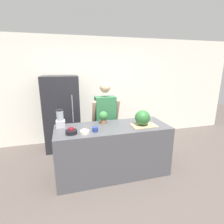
{
  "coord_description": "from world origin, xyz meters",
  "views": [
    {
      "loc": [
        -0.77,
        -2.37,
        1.9
      ],
      "look_at": [
        0.0,
        0.41,
        1.14
      ],
      "focal_mm": 28.0,
      "sensor_mm": 36.0,
      "label": 1
    }
  ],
  "objects_px": {
    "refrigerator": "(62,113)",
    "watermelon": "(142,118)",
    "bowl_cherries": "(71,131)",
    "potted_plant": "(103,117)",
    "bowl_small_blue": "(95,129)",
    "person": "(106,120)",
    "blender": "(60,120)",
    "bowl_cream": "(85,132)"
  },
  "relations": [
    {
      "from": "person",
      "to": "watermelon",
      "type": "bearing_deg",
      "value": -54.83
    },
    {
      "from": "bowl_small_blue",
      "to": "refrigerator",
      "type": "bearing_deg",
      "value": 109.54
    },
    {
      "from": "bowl_cherries",
      "to": "potted_plant",
      "type": "height_order",
      "value": "potted_plant"
    },
    {
      "from": "watermelon",
      "to": "blender",
      "type": "xyz_separation_m",
      "value": [
        -1.37,
        0.31,
        -0.01
      ]
    },
    {
      "from": "refrigerator",
      "to": "watermelon",
      "type": "bearing_deg",
      "value": -46.17
    },
    {
      "from": "person",
      "to": "blender",
      "type": "bearing_deg",
      "value": -155.82
    },
    {
      "from": "refrigerator",
      "to": "bowl_cherries",
      "type": "height_order",
      "value": "refrigerator"
    },
    {
      "from": "refrigerator",
      "to": "watermelon",
      "type": "xyz_separation_m",
      "value": [
        1.36,
        -1.42,
        0.19
      ]
    },
    {
      "from": "refrigerator",
      "to": "watermelon",
      "type": "height_order",
      "value": "refrigerator"
    },
    {
      "from": "bowl_cherries",
      "to": "potted_plant",
      "type": "bearing_deg",
      "value": 31.68
    },
    {
      "from": "refrigerator",
      "to": "person",
      "type": "height_order",
      "value": "refrigerator"
    },
    {
      "from": "watermelon",
      "to": "bowl_cherries",
      "type": "relative_size",
      "value": 1.48
    },
    {
      "from": "refrigerator",
      "to": "person",
      "type": "xyz_separation_m",
      "value": [
        0.87,
        -0.72,
        -0.03
      ]
    },
    {
      "from": "bowl_small_blue",
      "to": "blender",
      "type": "distance_m",
      "value": 0.65
    },
    {
      "from": "bowl_cream",
      "to": "bowl_small_blue",
      "type": "xyz_separation_m",
      "value": [
        0.17,
        0.04,
        0.01
      ]
    },
    {
      "from": "bowl_cherries",
      "to": "blender",
      "type": "distance_m",
      "value": 0.41
    },
    {
      "from": "potted_plant",
      "to": "blender",
      "type": "bearing_deg",
      "value": 179.89
    },
    {
      "from": "person",
      "to": "bowl_cherries",
      "type": "height_order",
      "value": "person"
    },
    {
      "from": "refrigerator",
      "to": "blender",
      "type": "distance_m",
      "value": 1.13
    },
    {
      "from": "bowl_cherries",
      "to": "blender",
      "type": "bearing_deg",
      "value": 113.68
    },
    {
      "from": "watermelon",
      "to": "bowl_cherries",
      "type": "distance_m",
      "value": 1.22
    },
    {
      "from": "person",
      "to": "bowl_cream",
      "type": "bearing_deg",
      "value": -123.14
    },
    {
      "from": "refrigerator",
      "to": "bowl_cherries",
      "type": "distance_m",
      "value": 1.49
    },
    {
      "from": "refrigerator",
      "to": "blender",
      "type": "height_order",
      "value": "refrigerator"
    },
    {
      "from": "watermelon",
      "to": "blender",
      "type": "relative_size",
      "value": 0.85
    },
    {
      "from": "person",
      "to": "blender",
      "type": "xyz_separation_m",
      "value": [
        -0.88,
        -0.39,
        0.21
      ]
    },
    {
      "from": "watermelon",
      "to": "bowl_small_blue",
      "type": "distance_m",
      "value": 0.85
    },
    {
      "from": "refrigerator",
      "to": "watermelon",
      "type": "distance_m",
      "value": 1.98
    },
    {
      "from": "potted_plant",
      "to": "watermelon",
      "type": "bearing_deg",
      "value": -26.01
    },
    {
      "from": "bowl_small_blue",
      "to": "potted_plant",
      "type": "relative_size",
      "value": 0.42
    },
    {
      "from": "bowl_cream",
      "to": "bowl_small_blue",
      "type": "bearing_deg",
      "value": 13.51
    },
    {
      "from": "refrigerator",
      "to": "bowl_cherries",
      "type": "bearing_deg",
      "value": -84.18
    },
    {
      "from": "bowl_cherries",
      "to": "blender",
      "type": "xyz_separation_m",
      "value": [
        -0.16,
        0.36,
        0.09
      ]
    },
    {
      "from": "watermelon",
      "to": "bowl_small_blue",
      "type": "relative_size",
      "value": 2.75
    },
    {
      "from": "potted_plant",
      "to": "bowl_small_blue",
      "type": "bearing_deg",
      "value": -121.06
    },
    {
      "from": "person",
      "to": "bowl_small_blue",
      "type": "relative_size",
      "value": 16.74
    },
    {
      "from": "watermelon",
      "to": "bowl_small_blue",
      "type": "xyz_separation_m",
      "value": [
        -0.84,
        -0.05,
        -0.11
      ]
    },
    {
      "from": "bowl_cream",
      "to": "bowl_small_blue",
      "type": "relative_size",
      "value": 1.54
    },
    {
      "from": "watermelon",
      "to": "blender",
      "type": "distance_m",
      "value": 1.41
    },
    {
      "from": "bowl_small_blue",
      "to": "person",
      "type": "bearing_deg",
      "value": 65.32
    },
    {
      "from": "person",
      "to": "refrigerator",
      "type": "bearing_deg",
      "value": 140.39
    },
    {
      "from": "refrigerator",
      "to": "bowl_cream",
      "type": "height_order",
      "value": "refrigerator"
    }
  ]
}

